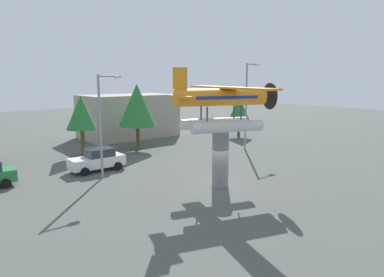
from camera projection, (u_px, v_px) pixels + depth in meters
ground_plane at (220, 186)px, 23.08m from camera, size 140.00×140.00×0.00m
display_pedestal at (220, 159)px, 22.75m from camera, size 1.10×1.10×3.81m
floatplane_monument at (223, 105)px, 22.19m from camera, size 7.20×10.23×4.00m
car_mid_white at (98, 159)px, 26.97m from camera, size 4.20×2.02×1.76m
streetlight_primary at (103, 119)px, 24.46m from camera, size 1.84×0.28×7.43m
streetlight_secondary at (247, 101)px, 34.56m from camera, size 1.84×0.28×8.69m
storefront_building at (128, 116)px, 42.70m from camera, size 11.12×6.65×5.24m
tree_east at (81, 113)px, 31.63m from camera, size 2.81×2.81×5.65m
tree_center_back at (137, 105)px, 34.33m from camera, size 3.80×3.80×6.68m
tree_far_east at (239, 109)px, 42.42m from camera, size 2.81×2.81×5.03m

